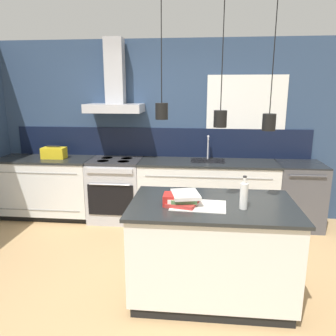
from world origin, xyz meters
TOP-DOWN VIEW (x-y plane):
  - ground_plane at (0.00, 0.00)m, footprint 16.00×16.00m
  - wall_back at (-0.03, 2.00)m, footprint 5.60×2.18m
  - counter_run_left at (-1.68, 1.69)m, footprint 1.39×0.64m
  - counter_run_sink at (0.72, 1.69)m, footprint 1.94×0.64m
  - oven_range at (-0.62, 1.69)m, footprint 0.75×0.66m
  - dishwasher at (1.99, 1.69)m, footprint 0.62×0.65m
  - kitchen_island at (0.73, -0.05)m, footprint 1.48×0.92m
  - bottle_on_island at (0.99, -0.16)m, footprint 0.07×0.07m
  - book_stack at (0.48, -0.09)m, footprint 0.32×0.35m
  - red_supply_box at (0.41, -0.12)m, footprint 0.22×0.18m
  - paper_pile at (0.60, -0.14)m, footprint 0.49×0.35m
  - yellow_toolbox at (-1.53, 1.69)m, footprint 0.34×0.18m

SIDE VIEW (x-z plane):
  - ground_plane at x=0.00m, z-range 0.00..0.00m
  - dishwasher at x=1.99m, z-range 0.00..0.91m
  - oven_range at x=-0.62m, z-range 0.00..0.91m
  - kitchen_island at x=0.73m, z-range 0.00..0.91m
  - counter_run_left at x=-1.68m, z-range 0.01..0.92m
  - counter_run_sink at x=0.72m, z-range -0.17..1.09m
  - paper_pile at x=0.60m, z-range 0.91..0.92m
  - red_supply_box at x=0.41m, z-range 0.91..1.00m
  - book_stack at x=0.48m, z-range 0.91..1.01m
  - yellow_toolbox at x=-1.53m, z-range 0.90..1.09m
  - bottle_on_island at x=0.99m, z-range 0.88..1.17m
  - wall_back at x=-0.03m, z-range 0.06..2.66m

